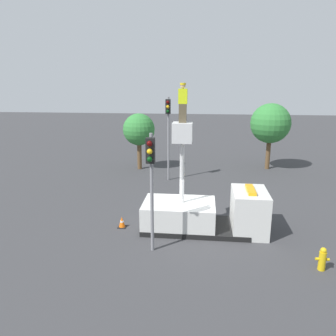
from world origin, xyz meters
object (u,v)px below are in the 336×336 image
(traffic_light_across, at_px, (168,123))
(tree_right_bg, at_px, (270,124))
(worker, at_px, (183,103))
(traffic_cone_rear, at_px, (122,222))
(traffic_light_pole, at_px, (151,170))
(bucket_truck, at_px, (205,212))
(fire_hydrant, at_px, (322,259))
(tree_left_bg, at_px, (139,130))

(traffic_light_across, height_order, tree_right_bg, traffic_light_across)
(worker, bearing_deg, traffic_light_across, 100.92)
(traffic_light_across, relative_size, tree_right_bg, 1.12)
(traffic_light_across, distance_m, traffic_cone_rear, 9.22)
(traffic_light_pole, bearing_deg, traffic_cone_rear, 129.80)
(bucket_truck, height_order, fire_hydrant, bucket_truck)
(bucket_truck, relative_size, tree_right_bg, 1.10)
(traffic_light_pole, height_order, traffic_cone_rear, traffic_light_pole)
(fire_hydrant, bearing_deg, tree_left_bg, 124.86)
(tree_right_bg, bearing_deg, worker, -117.16)
(traffic_light_pole, xyz_separation_m, traffic_light_across, (-0.47, 10.44, 0.64))
(traffic_cone_rear, distance_m, tree_right_bg, 15.86)
(bucket_truck, bearing_deg, traffic_light_across, 108.60)
(fire_hydrant, relative_size, tree_right_bg, 0.17)
(bucket_truck, xyz_separation_m, tree_right_bg, (5.12, 12.21, 2.87))
(traffic_light_across, xyz_separation_m, tree_right_bg, (7.80, 4.24, -0.47))
(traffic_light_pole, relative_size, tree_left_bg, 1.10)
(fire_hydrant, xyz_separation_m, tree_left_bg, (-9.84, 14.13, 2.79))
(worker, height_order, tree_right_bg, worker)
(fire_hydrant, distance_m, tree_right_bg, 15.70)
(fire_hydrant, height_order, tree_right_bg, tree_right_bg)
(fire_hydrant, bearing_deg, worker, 150.81)
(worker, bearing_deg, tree_left_bg, 111.10)
(traffic_light_pole, xyz_separation_m, tree_left_bg, (-3.17, 13.47, -0.33))
(bucket_truck, xyz_separation_m, worker, (-1.14, 0.00, 5.20))
(traffic_light_across, bearing_deg, fire_hydrant, -57.28)
(worker, height_order, fire_hydrant, worker)
(bucket_truck, distance_m, traffic_light_pole, 4.28)
(traffic_cone_rear, height_order, tree_left_bg, tree_left_bg)
(bucket_truck, distance_m, traffic_cone_rear, 4.13)
(bucket_truck, height_order, worker, worker)
(traffic_light_pole, bearing_deg, tree_right_bg, 63.44)
(traffic_light_pole, bearing_deg, tree_left_bg, 103.26)
(bucket_truck, relative_size, traffic_light_across, 0.99)
(traffic_light_across, distance_m, tree_right_bg, 8.89)
(traffic_light_pole, bearing_deg, worker, 66.49)
(worker, bearing_deg, bucket_truck, 0.00)
(traffic_light_across, distance_m, tree_left_bg, 4.17)
(traffic_light_across, xyz_separation_m, traffic_cone_rear, (-1.39, -8.21, -3.95))
(traffic_light_across, bearing_deg, bucket_truck, -71.40)
(worker, distance_m, traffic_cone_rear, 6.51)
(fire_hydrant, height_order, traffic_cone_rear, fire_hydrant)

